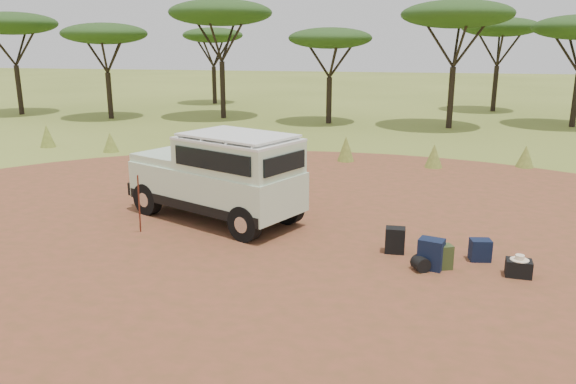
% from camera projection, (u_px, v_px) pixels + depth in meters
% --- Properties ---
extents(ground, '(140.00, 140.00, 0.00)m').
position_uv_depth(ground, '(295.00, 247.00, 11.53)').
color(ground, olive).
rests_on(ground, ground).
extents(dirt_clearing, '(23.00, 23.00, 0.01)m').
position_uv_depth(dirt_clearing, '(295.00, 247.00, 11.53)').
color(dirt_clearing, brown).
rests_on(dirt_clearing, ground).
extents(grass_fringe, '(36.60, 1.60, 0.90)m').
position_uv_depth(grass_fringe, '(349.00, 151.00, 19.58)').
color(grass_fringe, olive).
rests_on(grass_fringe, ground).
extents(acacia_treeline, '(46.70, 13.20, 6.26)m').
position_uv_depth(acacia_treeline, '(388.00, 26.00, 28.80)').
color(acacia_treeline, black).
rests_on(acacia_treeline, ground).
extents(safari_vehicle, '(4.62, 3.35, 2.11)m').
position_uv_depth(safari_vehicle, '(220.00, 178.00, 13.04)').
color(safari_vehicle, silver).
rests_on(safari_vehicle, ground).
extents(walking_staff, '(0.18, 0.27, 1.35)m').
position_uv_depth(walking_staff, '(139.00, 204.00, 12.17)').
color(walking_staff, maroon).
rests_on(walking_staff, ground).
extents(backpack_black, '(0.39, 0.29, 0.53)m').
position_uv_depth(backpack_black, '(395.00, 240.00, 11.16)').
color(backpack_black, black).
rests_on(backpack_black, ground).
extents(backpack_navy, '(0.52, 0.43, 0.58)m').
position_uv_depth(backpack_navy, '(431.00, 254.00, 10.36)').
color(backpack_navy, '#101932').
rests_on(backpack_navy, ground).
extents(backpack_olive, '(0.40, 0.35, 0.46)m').
position_uv_depth(backpack_olive, '(443.00, 257.00, 10.38)').
color(backpack_olive, '#3B4922').
rests_on(backpack_olive, ground).
extents(duffel_navy, '(0.42, 0.35, 0.43)m').
position_uv_depth(duffel_navy, '(480.00, 250.00, 10.77)').
color(duffel_navy, '#101932').
rests_on(duffel_navy, ground).
extents(hard_case, '(0.47, 0.35, 0.31)m').
position_uv_depth(hard_case, '(519.00, 268.00, 10.05)').
color(hard_case, black).
rests_on(hard_case, ground).
extents(stuff_sack, '(0.38, 0.38, 0.28)m').
position_uv_depth(stuff_sack, '(421.00, 264.00, 10.31)').
color(stuff_sack, black).
rests_on(stuff_sack, ground).
extents(safari_hat, '(0.33, 0.33, 0.09)m').
position_uv_depth(safari_hat, '(520.00, 258.00, 10.00)').
color(safari_hat, beige).
rests_on(safari_hat, hard_case).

